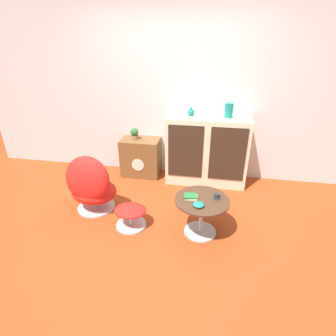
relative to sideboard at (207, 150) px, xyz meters
name	(u,v)px	position (x,y,z in m)	size (l,w,h in m)	color
ground_plane	(153,231)	(-0.53, -1.35, -0.52)	(12.00, 12.00, 0.00)	#9E3D19
wall_back	(175,93)	(-0.53, 0.27, 0.78)	(6.40, 0.06, 2.60)	silver
sideboard	(207,150)	(0.00, 0.00, 0.00)	(1.19, 0.48, 1.04)	beige
tv_console	(141,157)	(-1.05, 0.04, -0.21)	(0.61, 0.39, 0.61)	brown
egg_chair	(91,186)	(-1.39, -1.07, -0.16)	(0.64, 0.59, 0.80)	#B7B7BC
ottoman	(130,213)	(-0.82, -1.29, -0.34)	(0.38, 0.36, 0.26)	#B7B7BC
coffee_table	(201,210)	(0.01, -1.27, -0.21)	(0.61, 0.61, 0.46)	#B7B7BC
vase_leftmost	(191,112)	(-0.26, 0.00, 0.57)	(0.10, 0.10, 0.12)	#147A75
vase_inner_left	(229,110)	(0.27, 0.00, 0.62)	(0.12, 0.12, 0.21)	#147A75
potted_plant	(134,133)	(-1.14, 0.04, 0.18)	(0.13, 0.13, 0.18)	#996B4C
teacup	(217,196)	(0.17, -1.21, -0.04)	(0.10, 0.10, 0.06)	#2D2D33
book_stack	(191,197)	(-0.11, -1.27, -0.04)	(0.16, 0.12, 0.04)	beige
bowl	(199,205)	(-0.02, -1.40, -0.04)	(0.12, 0.12, 0.04)	#1E7A70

